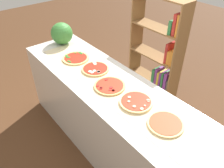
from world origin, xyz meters
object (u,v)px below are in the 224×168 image
at_px(pizza_plain_4, 166,124).
at_px(watermelon, 62,33).
at_px(pizza_spinach_0, 76,58).
at_px(bookshelf, 160,61).
at_px(pizza_mushroom_3, 136,102).
at_px(pizza_pepperoni_2, 110,86).
at_px(pizza_mozzarella_1, 95,69).

height_order(pizza_plain_4, watermelon, watermelon).
height_order(pizza_spinach_0, bookshelf, bookshelf).
xyz_separation_m(pizza_mushroom_3, watermelon, (-1.46, 0.09, 0.12)).
bearing_deg(pizza_spinach_0, pizza_pepperoni_2, -2.77).
height_order(watermelon, bookshelf, bookshelf).
xyz_separation_m(pizza_pepperoni_2, watermelon, (-1.12, 0.12, 0.13)).
bearing_deg(pizza_pepperoni_2, watermelon, 173.92).
distance_m(pizza_spinach_0, pizza_plain_4, 1.34).
distance_m(pizza_plain_4, bookshelf, 1.33).
height_order(pizza_pepperoni_2, pizza_plain_4, pizza_pepperoni_2).
bearing_deg(pizza_mozzarella_1, watermelon, 176.46).
xyz_separation_m(pizza_spinach_0, pizza_plain_4, (1.34, 0.00, -0.00)).
bearing_deg(bookshelf, pizza_pepperoni_2, -78.31).
distance_m(pizza_pepperoni_2, pizza_mushroom_3, 0.34).
xyz_separation_m(watermelon, bookshelf, (0.91, 0.90, -0.33)).
bearing_deg(pizza_plain_4, watermelon, 177.24).
height_order(pizza_spinach_0, pizza_mozzarella_1, pizza_mozzarella_1).
xyz_separation_m(pizza_mozzarella_1, pizza_pepperoni_2, (0.33, -0.07, -0.00)).
relative_size(pizza_pepperoni_2, pizza_plain_4, 1.05).
bearing_deg(bookshelf, pizza_mozzarella_1, -97.40).
distance_m(pizza_spinach_0, bookshelf, 1.10).
bearing_deg(watermelon, bookshelf, 44.49).
distance_m(pizza_mushroom_3, bookshelf, 1.15).
bearing_deg(pizza_plain_4, pizza_pepperoni_2, -177.12).
relative_size(pizza_pepperoni_2, bookshelf, 0.20).
height_order(pizza_mozzarella_1, pizza_plain_4, pizza_mozzarella_1).
bearing_deg(pizza_plain_4, pizza_mozzarella_1, 177.86).
relative_size(pizza_mushroom_3, watermelon, 1.07).
relative_size(pizza_spinach_0, watermelon, 1.13).
bearing_deg(pizza_spinach_0, pizza_mushroom_3, -0.16).
bearing_deg(pizza_pepperoni_2, pizza_plain_4, 2.88).
bearing_deg(pizza_mushroom_3, pizza_plain_4, 0.67).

